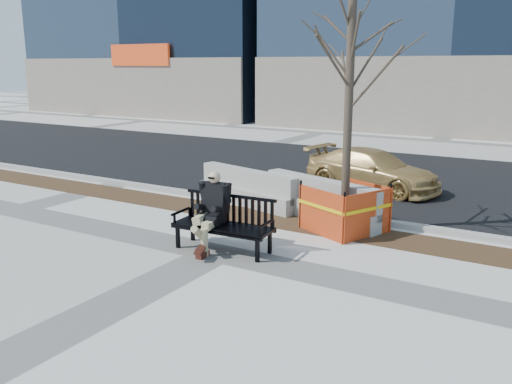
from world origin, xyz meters
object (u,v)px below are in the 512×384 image
at_px(seated_man, 213,247).
at_px(bench, 223,250).
at_px(sedan, 371,189).
at_px(jersey_barrier_right, 322,219).
at_px(jersey_barrier_left, 249,204).
at_px(tree_fence, 344,230).

bearing_deg(seated_man, bench, -11.43).
distance_m(sedan, jersey_barrier_right, 3.62).
bearing_deg(jersey_barrier_left, tree_fence, -2.12).
bearing_deg(jersey_barrier_right, seated_man, -90.91).
distance_m(jersey_barrier_left, jersey_barrier_right, 2.26).
bearing_deg(seated_man, tree_fence, 49.39).
distance_m(tree_fence, jersey_barrier_left, 3.18).
distance_m(tree_fence, jersey_barrier_right, 1.01).
bearing_deg(sedan, jersey_barrier_left, 158.19).
height_order(sedan, jersey_barrier_right, sedan).
xyz_separation_m(sedan, jersey_barrier_right, (0.03, -3.62, 0.00)).
xyz_separation_m(seated_man, sedan, (1.00, 6.67, 0.00)).
xyz_separation_m(bench, sedan, (0.72, 6.71, 0.00)).
xyz_separation_m(sedan, jersey_barrier_left, (-2.22, -3.33, 0.00)).
distance_m(bench, jersey_barrier_left, 3.70).
distance_m(sedan, jersey_barrier_left, 4.00).
relative_size(bench, tree_fence, 0.37).
bearing_deg(seated_man, jersey_barrier_right, 67.61).
xyz_separation_m(tree_fence, jersey_barrier_right, (-0.81, 0.60, 0.00)).
relative_size(seated_man, jersey_barrier_left, 0.48).
distance_m(seated_man, sedan, 6.75).
xyz_separation_m(seated_man, jersey_barrier_left, (-1.22, 3.35, 0.00)).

